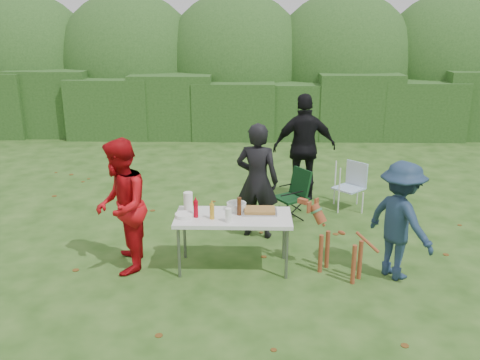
{
  "coord_description": "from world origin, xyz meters",
  "views": [
    {
      "loc": [
        0.51,
        -6.04,
        3.17
      ],
      "look_at": [
        0.35,
        0.76,
        1.0
      ],
      "focal_mm": 38.0,
      "sensor_mm": 36.0,
      "label": 1
    }
  ],
  "objects_px": {
    "person_red_jacket": "(121,207)",
    "ketchup_bottle": "(196,209)",
    "beer_bottle": "(239,206)",
    "child": "(400,221)",
    "lawn_chair": "(349,186)",
    "paper_towel_roll": "(188,202)",
    "camping_chair": "(291,195)",
    "person_black_puffy": "(304,148)",
    "dog": "(341,243)",
    "folding_table": "(233,220)",
    "person_cook": "(257,181)",
    "mustard_bottle": "(212,212)"
  },
  "relations": [
    {
      "from": "ketchup_bottle",
      "to": "beer_bottle",
      "type": "bearing_deg",
      "value": 9.02
    },
    {
      "from": "child",
      "to": "dog",
      "type": "xyz_separation_m",
      "value": [
        -0.72,
        -0.01,
        -0.31
      ]
    },
    {
      "from": "folding_table",
      "to": "lawn_chair",
      "type": "bearing_deg",
      "value": 49.73
    },
    {
      "from": "person_red_jacket",
      "to": "ketchup_bottle",
      "type": "bearing_deg",
      "value": 81.09
    },
    {
      "from": "person_cook",
      "to": "dog",
      "type": "distance_m",
      "value": 1.69
    },
    {
      "from": "camping_chair",
      "to": "paper_towel_roll",
      "type": "distance_m",
      "value": 2.21
    },
    {
      "from": "child",
      "to": "lawn_chair",
      "type": "height_order",
      "value": "child"
    },
    {
      "from": "person_cook",
      "to": "person_black_puffy",
      "type": "height_order",
      "value": "person_black_puffy"
    },
    {
      "from": "folding_table",
      "to": "person_black_puffy",
      "type": "xyz_separation_m",
      "value": [
        1.17,
        2.76,
        0.28
      ]
    },
    {
      "from": "lawn_chair",
      "to": "camping_chair",
      "type": "bearing_deg",
      "value": -17.25
    },
    {
      "from": "lawn_chair",
      "to": "ketchup_bottle",
      "type": "distance_m",
      "value": 3.35
    },
    {
      "from": "beer_bottle",
      "to": "ketchup_bottle",
      "type": "bearing_deg",
      "value": -170.98
    },
    {
      "from": "child",
      "to": "camping_chair",
      "type": "relative_size",
      "value": 1.81
    },
    {
      "from": "camping_chair",
      "to": "mustard_bottle",
      "type": "height_order",
      "value": "mustard_bottle"
    },
    {
      "from": "folding_table",
      "to": "dog",
      "type": "bearing_deg",
      "value": -7.34
    },
    {
      "from": "person_black_puffy",
      "to": "child",
      "type": "relative_size",
      "value": 1.27
    },
    {
      "from": "lawn_chair",
      "to": "beer_bottle",
      "type": "xyz_separation_m",
      "value": [
        -1.84,
        -2.23,
        0.45
      ]
    },
    {
      "from": "dog",
      "to": "ketchup_bottle",
      "type": "relative_size",
      "value": 4.31
    },
    {
      "from": "camping_chair",
      "to": "ketchup_bottle",
      "type": "relative_size",
      "value": 3.83
    },
    {
      "from": "ketchup_bottle",
      "to": "person_red_jacket",
      "type": "bearing_deg",
      "value": -179.67
    },
    {
      "from": "person_cook",
      "to": "mustard_bottle",
      "type": "bearing_deg",
      "value": 76.99
    },
    {
      "from": "person_red_jacket",
      "to": "beer_bottle",
      "type": "distance_m",
      "value": 1.51
    },
    {
      "from": "folding_table",
      "to": "mustard_bottle",
      "type": "xyz_separation_m",
      "value": [
        -0.27,
        -0.11,
        0.15
      ]
    },
    {
      "from": "lawn_chair",
      "to": "ketchup_bottle",
      "type": "bearing_deg",
      "value": 0.57
    },
    {
      "from": "child",
      "to": "beer_bottle",
      "type": "bearing_deg",
      "value": 51.88
    },
    {
      "from": "person_cook",
      "to": "paper_towel_roll",
      "type": "distance_m",
      "value": 1.29
    },
    {
      "from": "person_red_jacket",
      "to": "dog",
      "type": "xyz_separation_m",
      "value": [
        2.81,
        -0.11,
        -0.43
      ]
    },
    {
      "from": "lawn_chair",
      "to": "dog",
      "type": "bearing_deg",
      "value": 33.98
    },
    {
      "from": "mustard_bottle",
      "to": "camping_chair",
      "type": "bearing_deg",
      "value": 58.45
    },
    {
      "from": "person_black_puffy",
      "to": "child",
      "type": "height_order",
      "value": "person_black_puffy"
    },
    {
      "from": "child",
      "to": "ketchup_bottle",
      "type": "bearing_deg",
      "value": 55.01
    },
    {
      "from": "person_red_jacket",
      "to": "camping_chair",
      "type": "height_order",
      "value": "person_red_jacket"
    },
    {
      "from": "camping_chair",
      "to": "ketchup_bottle",
      "type": "distance_m",
      "value": 2.29
    },
    {
      "from": "mustard_bottle",
      "to": "ketchup_bottle",
      "type": "relative_size",
      "value": 0.91
    },
    {
      "from": "camping_chair",
      "to": "lawn_chair",
      "type": "distance_m",
      "value": 1.16
    },
    {
      "from": "person_red_jacket",
      "to": "lawn_chair",
      "type": "height_order",
      "value": "person_red_jacket"
    },
    {
      "from": "mustard_bottle",
      "to": "person_red_jacket",
      "type": "bearing_deg",
      "value": 177.6
    },
    {
      "from": "child",
      "to": "paper_towel_roll",
      "type": "xyz_separation_m",
      "value": [
        -2.69,
        0.32,
        0.11
      ]
    },
    {
      "from": "folding_table",
      "to": "lawn_chair",
      "type": "relative_size",
      "value": 1.84
    },
    {
      "from": "dog",
      "to": "mustard_bottle",
      "type": "relative_size",
      "value": 4.75
    },
    {
      "from": "camping_chair",
      "to": "person_black_puffy",
      "type": "bearing_deg",
      "value": -139.74
    },
    {
      "from": "ketchup_bottle",
      "to": "paper_towel_roll",
      "type": "relative_size",
      "value": 0.85
    },
    {
      "from": "beer_bottle",
      "to": "paper_towel_roll",
      "type": "bearing_deg",
      "value": 169.45
    },
    {
      "from": "person_red_jacket",
      "to": "paper_towel_roll",
      "type": "xyz_separation_m",
      "value": [
        0.83,
        0.22,
        -0.01
      ]
    },
    {
      "from": "person_red_jacket",
      "to": "dog",
      "type": "relative_size",
      "value": 1.85
    },
    {
      "from": "child",
      "to": "dog",
      "type": "height_order",
      "value": "child"
    },
    {
      "from": "person_cook",
      "to": "paper_towel_roll",
      "type": "xyz_separation_m",
      "value": [
        -0.92,
        -0.91,
        -0.0
      ]
    },
    {
      "from": "child",
      "to": "lawn_chair",
      "type": "bearing_deg",
      "value": -28.33
    },
    {
      "from": "folding_table",
      "to": "person_red_jacket",
      "type": "relative_size",
      "value": 0.85
    },
    {
      "from": "person_cook",
      "to": "dog",
      "type": "height_order",
      "value": "person_cook"
    }
  ]
}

